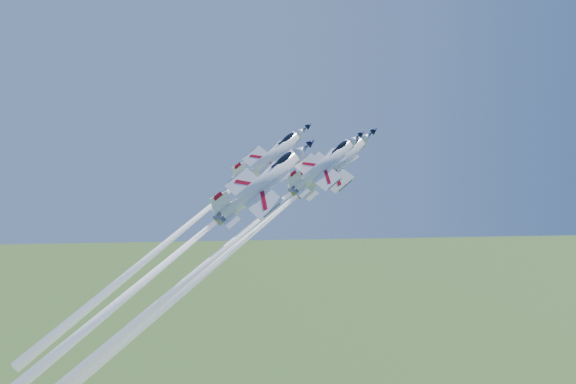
{
  "coord_description": "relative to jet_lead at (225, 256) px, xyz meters",
  "views": [
    {
      "loc": [
        -5.3,
        -92.83,
        113.51
      ],
      "look_at": [
        0.0,
        0.0,
        94.05
      ],
      "focal_mm": 40.0,
      "sensor_mm": 36.0,
      "label": 1
    }
  ],
  "objects": [
    {
      "name": "jet_lead",
      "position": [
        0.0,
        0.0,
        0.0
      ],
      "size": [
        42.28,
        24.46,
        42.52
      ],
      "rotation": [
        0.66,
        0.27,
        -1.08
      ],
      "color": "white"
    },
    {
      "name": "jet_left",
      "position": [
        -7.56,
        6.27,
        1.67
      ],
      "size": [
        39.0,
        22.13,
        38.99
      ],
      "rotation": [
        0.66,
        0.27,
        -1.08
      ],
      "color": "white"
    },
    {
      "name": "jet_right",
      "position": [
        -0.49,
        -4.53,
        1.95
      ],
      "size": [
        37.69,
        22.05,
        38.02
      ],
      "rotation": [
        0.66,
        0.27,
        -1.08
      ],
      "color": "white"
    },
    {
      "name": "jet_slot",
      "position": [
        -10.94,
        -4.18,
        -2.01
      ],
      "size": [
        44.62,
        25.0,
        44.44
      ],
      "rotation": [
        0.66,
        0.27,
        -1.08
      ],
      "color": "white"
    }
  ]
}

